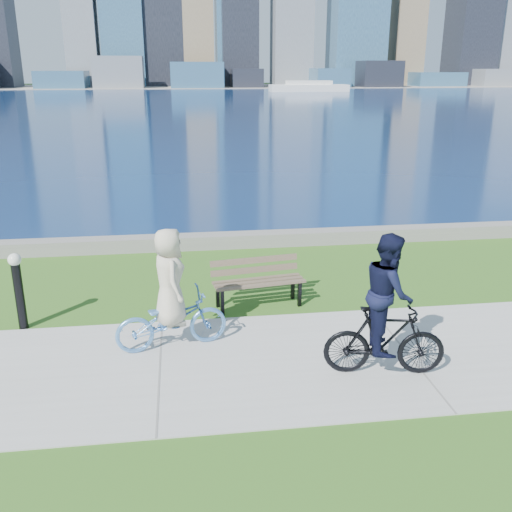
{
  "coord_description": "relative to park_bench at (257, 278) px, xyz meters",
  "views": [
    {
      "loc": [
        -3.57,
        -7.94,
        4.47
      ],
      "look_at": [
        -2.21,
        2.08,
        1.1
      ],
      "focal_mm": 40.0,
      "sensor_mm": 36.0,
      "label": 1
    }
  ],
  "objects": [
    {
      "name": "cyclist_man",
      "position": [
        1.53,
        -2.91,
        0.39
      ],
      "size": [
        0.81,
        1.87,
        2.22
      ],
      "rotation": [
        0.0,
        0.0,
        1.41
      ],
      "color": "black",
      "rests_on": "ground"
    },
    {
      "name": "concrete_path",
      "position": [
        2.15,
        -2.34,
        -0.55
      ],
      "size": [
        80.0,
        3.5,
        0.02
      ],
      "primitive_type": "cube",
      "color": "#A09F9B",
      "rests_on": "ground"
    },
    {
      "name": "bollard_lamp",
      "position": [
        -4.31,
        -0.5,
        0.25
      ],
      "size": [
        0.23,
        0.23,
        1.41
      ],
      "color": "black",
      "rests_on": "ground"
    },
    {
      "name": "ground",
      "position": [
        2.15,
        -2.34,
        -0.56
      ],
      "size": [
        320.0,
        320.0,
        0.0
      ],
      "primitive_type": "plane",
      "color": "#2B5616",
      "rests_on": "ground"
    },
    {
      "name": "seawall",
      "position": [
        2.15,
        3.86,
        -0.38
      ],
      "size": [
        90.0,
        0.5,
        0.35
      ],
      "primitive_type": "cube",
      "color": "slate",
      "rests_on": "ground"
    },
    {
      "name": "ferry_far",
      "position": [
        22.96,
        97.17,
        0.25
      ],
      "size": [
        14.42,
        4.12,
        1.96
      ],
      "color": "silver",
      "rests_on": "ground"
    },
    {
      "name": "park_bench",
      "position": [
        0.0,
        0.0,
        0.0
      ],
      "size": [
        1.84,
        0.86,
        0.91
      ],
      "rotation": [
        0.0,
        0.0,
        0.15
      ],
      "color": "black",
      "rests_on": "ground"
    },
    {
      "name": "far_shore",
      "position": [
        2.15,
        127.66,
        -0.5
      ],
      "size": [
        320.0,
        30.0,
        0.12
      ],
      "primitive_type": "cube",
      "color": "gray",
      "rests_on": "ground"
    },
    {
      "name": "bay_water",
      "position": [
        2.15,
        69.66,
        -0.56
      ],
      "size": [
        320.0,
        131.0,
        0.01
      ],
      "primitive_type": "cube",
      "color": "#0B224A",
      "rests_on": "ground"
    },
    {
      "name": "cyclist_woman",
      "position": [
        -1.65,
        -1.61,
        0.22
      ],
      "size": [
        1.01,
        1.95,
        2.05
      ],
      "rotation": [
        0.0,
        0.0,
        1.77
      ],
      "color": "#5894D7",
      "rests_on": "ground"
    }
  ]
}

